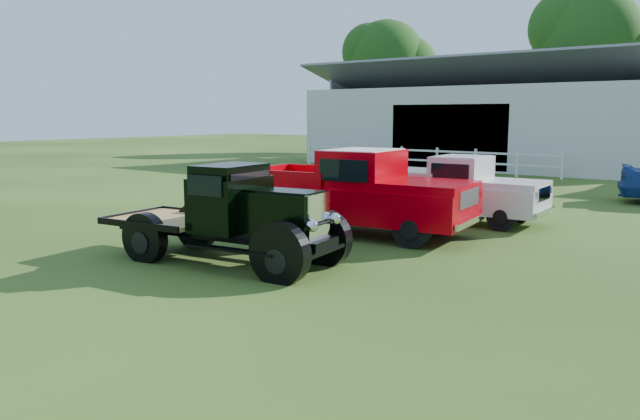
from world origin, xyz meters
The scene contains 8 objects.
ground centered at (0.00, 0.00, 0.00)m, with size 120.00×120.00×0.00m, color #213610.
shed_left centered at (-7.00, 26.00, 2.80)m, with size 18.80×10.20×5.60m, color beige, non-canonical shape.
fence_rail centered at (-8.00, 20.00, 0.60)m, with size 14.20×0.16×1.20m, color white, non-canonical shape.
tree_a centered at (-18.00, 33.00, 5.25)m, with size 6.30×6.30×10.50m, color #1C5914, non-canonical shape.
tree_b centered at (-4.00, 34.00, 5.75)m, with size 6.90×6.90×11.50m, color #1C5914, non-canonical shape.
vintage_flatbed centered at (-1.38, 0.37, 0.93)m, with size 4.71×1.87×1.87m, color black, non-canonical shape.
red_pickup centered at (-1.04, 4.29, 1.01)m, with size 5.52×2.12×2.01m, color #B9000A, non-canonical shape.
white_pickup centered at (0.06, 7.31, 0.84)m, with size 4.60×1.78×1.69m, color beige, non-canonical shape.
Camera 1 is at (7.08, -7.75, 2.78)m, focal length 35.00 mm.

